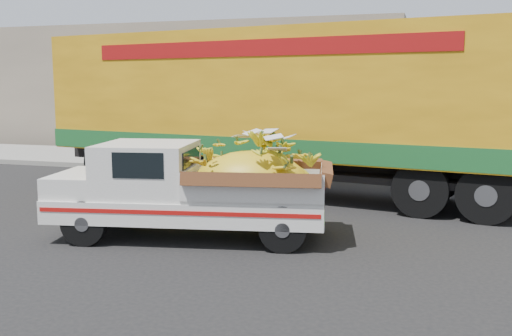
% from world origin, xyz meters
% --- Properties ---
extents(ground, '(100.00, 100.00, 0.00)m').
position_xyz_m(ground, '(0.00, 0.00, 0.00)').
color(ground, black).
rests_on(ground, ground).
extents(curb, '(60.00, 0.25, 0.15)m').
position_xyz_m(curb, '(0.00, 7.30, 0.07)').
color(curb, gray).
rests_on(curb, ground).
extents(sidewalk, '(60.00, 4.00, 0.14)m').
position_xyz_m(sidewalk, '(0.00, 9.40, 0.07)').
color(sidewalk, gray).
rests_on(sidewalk, ground).
extents(building_left, '(18.00, 6.00, 5.00)m').
position_xyz_m(building_left, '(-8.00, 15.30, 2.50)').
color(building_left, gray).
rests_on(building_left, ground).
extents(pickup_truck, '(4.78, 2.45, 1.60)m').
position_xyz_m(pickup_truck, '(-1.50, 0.64, 0.86)').
color(pickup_truck, black).
rests_on(pickup_truck, ground).
extents(semi_trailer, '(12.08, 4.49, 3.80)m').
position_xyz_m(semi_trailer, '(-1.38, 4.85, 2.12)').
color(semi_trailer, black).
rests_on(semi_trailer, ground).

